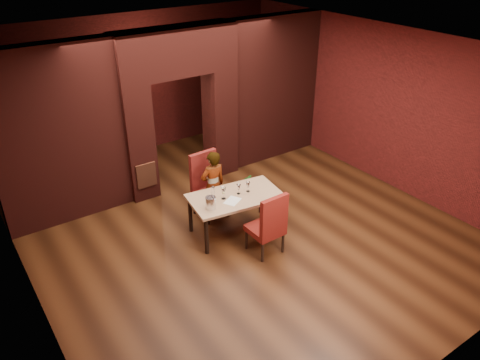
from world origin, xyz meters
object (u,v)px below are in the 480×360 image
object	(u,v)px
water_bottle	(213,193)
person_seated	(213,185)
wine_glass_b	(239,189)
wine_glass_a	(224,193)
potted_plant	(242,187)
wine_bucket	(211,203)
chair_far	(211,186)
wine_glass_c	(248,187)
chair_near	(265,222)
dining_table	(235,214)

from	to	relation	value
water_bottle	person_seated	bearing A→B (deg)	58.69
person_seated	water_bottle	distance (m)	0.66
wine_glass_b	person_seated	bearing A→B (deg)	103.86
wine_glass_a	potted_plant	bearing A→B (deg)	41.53
wine_bucket	chair_far	bearing A→B (deg)	58.64
wine_glass_a	wine_glass_c	xyz separation A→B (m)	(0.49, -0.03, -0.02)
person_seated	wine_glass_c	size ratio (longest dim) A/B	7.03
wine_bucket	water_bottle	distance (m)	0.27
person_seated	wine_glass_b	xyz separation A→B (m)	(0.15, -0.60, 0.16)
wine_glass_b	potted_plant	xyz separation A→B (m)	(0.69, 0.88, -0.60)
chair_near	wine_glass_c	xyz separation A→B (m)	(0.18, 0.73, 0.27)
dining_table	wine_glass_b	xyz separation A→B (m)	(0.08, 0.02, 0.46)
dining_table	person_seated	world-z (taller)	person_seated
person_seated	potted_plant	bearing A→B (deg)	-160.29
wine_bucket	potted_plant	world-z (taller)	wine_bucket
chair_near	potted_plant	size ratio (longest dim) A/B	2.53
person_seated	wine_glass_a	distance (m)	0.64
potted_plant	wine_glass_c	bearing A→B (deg)	-119.06
wine_glass_a	potted_plant	distance (m)	1.47
chair_far	water_bottle	bearing A→B (deg)	-121.26
water_bottle	chair_near	bearing A→B (deg)	-60.26
wine_glass_a	wine_bucket	xyz separation A→B (m)	(-0.34, -0.14, -0.01)
wine_glass_a	wine_glass_c	bearing A→B (deg)	-4.08
chair_near	water_bottle	bearing A→B (deg)	-61.29
person_seated	wine_glass_c	xyz separation A→B (m)	(0.33, -0.63, 0.16)
person_seated	wine_bucket	world-z (taller)	person_seated
wine_glass_a	potted_plant	xyz separation A→B (m)	(0.99, 0.88, -0.62)
wine_glass_a	wine_glass_b	xyz separation A→B (m)	(0.31, -0.00, -0.02)
dining_table	wine_glass_c	world-z (taller)	wine_glass_c
dining_table	potted_plant	xyz separation A→B (m)	(0.77, 0.91, -0.14)
wine_glass_a	wine_bucket	bearing A→B (deg)	-157.87
chair_near	wine_glass_b	distance (m)	0.81
wine_glass_c	chair_near	bearing A→B (deg)	-103.82
wine_glass_b	water_bottle	world-z (taller)	water_bottle
wine_glass_c	wine_bucket	size ratio (longest dim) A/B	0.90
person_seated	water_bottle	xyz separation A→B (m)	(-0.33, -0.54, 0.20)
wine_bucket	dining_table	bearing A→B (deg)	11.13
water_bottle	potted_plant	distance (m)	1.56
water_bottle	chair_far	bearing A→B (deg)	62.08
chair_near	wine_glass_b	world-z (taller)	chair_near
dining_table	wine_glass_c	bearing A→B (deg)	6.82
potted_plant	chair_near	bearing A→B (deg)	-112.68
dining_table	wine_glass_b	world-z (taller)	wine_glass_b
chair_far	wine_glass_b	world-z (taller)	chair_far
dining_table	chair_near	world-z (taller)	chair_near
wine_glass_b	chair_far	bearing A→B (deg)	101.86
water_bottle	dining_table	bearing A→B (deg)	-12.87
wine_glass_a	dining_table	bearing A→B (deg)	-7.10
wine_glass_a	wine_glass_c	world-z (taller)	wine_glass_a
wine_glass_c	potted_plant	xyz separation A→B (m)	(0.51, 0.91, -0.61)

